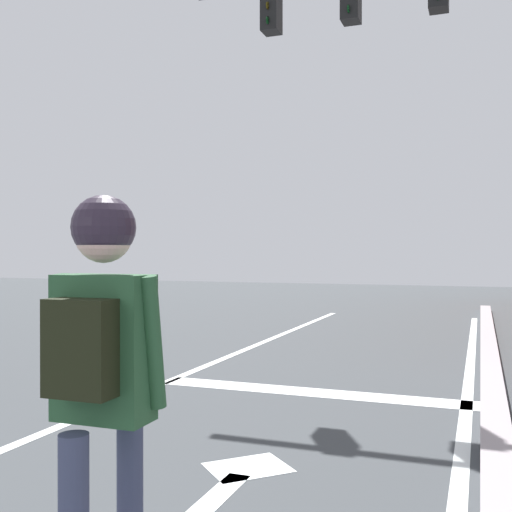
% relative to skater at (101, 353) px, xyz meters
% --- Properties ---
extents(lane_line_center, '(0.12, 20.00, 0.01)m').
position_rel_skater_xyz_m(lane_line_center, '(-2.12, 3.03, -1.15)').
color(lane_line_center, silver).
rests_on(lane_line_center, ground).
extents(lane_line_curbside, '(0.12, 20.00, 0.01)m').
position_rel_skater_xyz_m(lane_line_curbside, '(1.24, 3.03, -1.15)').
color(lane_line_curbside, silver).
rests_on(lane_line_curbside, ground).
extents(stop_bar, '(3.51, 0.40, 0.01)m').
position_rel_skater_xyz_m(stop_bar, '(-0.36, 4.46, -1.15)').
color(stop_bar, silver).
rests_on(stop_bar, ground).
extents(lane_arrow_head, '(0.71, 0.71, 0.01)m').
position_rel_skater_xyz_m(lane_arrow_head, '(-0.19, 2.05, -1.15)').
color(lane_arrow_head, silver).
rests_on(lane_arrow_head, ground).
extents(curb_strip, '(0.24, 24.00, 0.14)m').
position_rel_skater_xyz_m(curb_strip, '(1.49, 3.03, -1.08)').
color(curb_strip, '#9B9196').
rests_on(curb_strip, ground).
extents(skater, '(0.47, 0.62, 1.68)m').
position_rel_skater_xyz_m(skater, '(0.00, 0.00, 0.00)').
color(skater, '#39405D').
rests_on(skater, skateboard).
extents(traffic_signal_mast, '(4.53, 0.34, 5.63)m').
position_rel_skater_xyz_m(traffic_signal_mast, '(0.71, 5.96, 2.93)').
color(traffic_signal_mast, '#555C63').
rests_on(traffic_signal_mast, ground).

